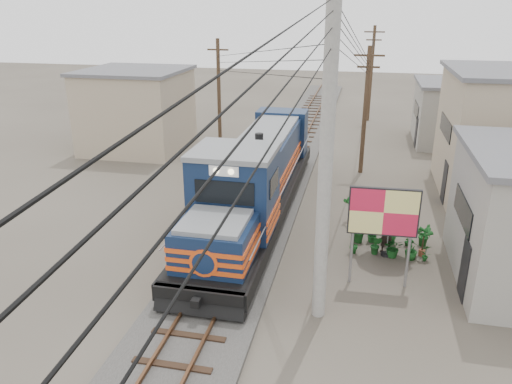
% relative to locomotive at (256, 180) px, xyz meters
% --- Properties ---
extents(ground, '(120.00, 120.00, 0.00)m').
position_rel_locomotive_xyz_m(ground, '(0.00, -6.54, -1.77)').
color(ground, '#473F35').
rests_on(ground, ground).
extents(ballast, '(3.60, 70.00, 0.16)m').
position_rel_locomotive_xyz_m(ballast, '(0.00, 3.46, -1.69)').
color(ballast, '#595651').
rests_on(ballast, ground).
extents(track, '(1.15, 70.00, 0.12)m').
position_rel_locomotive_xyz_m(track, '(0.00, 3.46, -1.51)').
color(track, '#51331E').
rests_on(track, ground).
extents(locomotive, '(3.02, 16.45, 4.08)m').
position_rel_locomotive_xyz_m(locomotive, '(0.00, 0.00, 0.00)').
color(locomotive, black).
rests_on(locomotive, ground).
extents(utility_pole_main, '(0.40, 0.40, 10.00)m').
position_rel_locomotive_xyz_m(utility_pole_main, '(3.50, -7.04, 3.23)').
color(utility_pole_main, '#9E9B93').
rests_on(utility_pole_main, ground).
extents(wooden_pole_mid, '(1.60, 0.24, 7.00)m').
position_rel_locomotive_xyz_m(wooden_pole_mid, '(4.50, 7.46, 1.91)').
color(wooden_pole_mid, '#4C3826').
rests_on(wooden_pole_mid, ground).
extents(wooden_pole_far, '(1.60, 0.24, 7.50)m').
position_rel_locomotive_xyz_m(wooden_pole_far, '(4.80, 21.46, 2.16)').
color(wooden_pole_far, '#4C3826').
rests_on(wooden_pole_far, ground).
extents(wooden_pole_left, '(1.60, 0.24, 7.00)m').
position_rel_locomotive_xyz_m(wooden_pole_left, '(-5.00, 11.46, 1.91)').
color(wooden_pole_left, '#4C3826').
rests_on(wooden_pole_left, ground).
extents(power_lines, '(9.65, 19.00, 3.30)m').
position_rel_locomotive_xyz_m(power_lines, '(-0.14, 1.95, 5.79)').
color(power_lines, black).
rests_on(power_lines, ground).
extents(shophouse_back, '(6.30, 6.30, 4.20)m').
position_rel_locomotive_xyz_m(shophouse_back, '(11.00, 15.46, 0.34)').
color(shophouse_back, gray).
rests_on(shophouse_back, ground).
extents(shophouse_left, '(6.30, 6.30, 5.20)m').
position_rel_locomotive_xyz_m(shophouse_left, '(-10.00, 9.46, 0.84)').
color(shophouse_left, tan).
rests_on(shophouse_left, ground).
extents(billboard, '(2.28, 0.21, 3.52)m').
position_rel_locomotive_xyz_m(billboard, '(5.30, -4.84, 0.83)').
color(billboard, '#99999E').
rests_on(billboard, ground).
extents(market_umbrella, '(2.47, 2.47, 2.30)m').
position_rel_locomotive_xyz_m(market_umbrella, '(5.68, -2.62, 0.25)').
color(market_umbrella, black).
rests_on(market_umbrella, ground).
extents(vendor, '(0.65, 0.56, 1.49)m').
position_rel_locomotive_xyz_m(vendor, '(5.63, -2.31, -1.02)').
color(vendor, black).
rests_on(vendor, ground).
extents(plant_nursery, '(3.31, 3.04, 1.09)m').
position_rel_locomotive_xyz_m(plant_nursery, '(5.52, -1.59, -1.31)').
color(plant_nursery, '#17511C').
rests_on(plant_nursery, ground).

